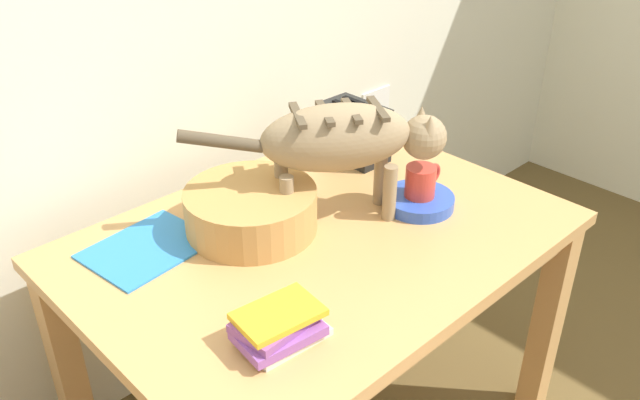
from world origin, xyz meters
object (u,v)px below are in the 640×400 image
object	(u,v)px
saucer_bowl	(419,201)
toaster	(355,132)
coffee_mug	(421,181)
magazine	(147,248)
dining_table	(320,263)
book_stack	(279,326)
cat	(346,140)
wicker_basket	(252,209)

from	to	relation	value
saucer_bowl	toaster	size ratio (longest dim) A/B	0.96
saucer_bowl	coffee_mug	size ratio (longest dim) A/B	1.54
magazine	toaster	bearing A→B (deg)	-6.99
dining_table	book_stack	distance (m)	0.42
cat	magazine	distance (m)	0.56
saucer_bowl	toaster	xyz separation A→B (m)	(0.09, 0.33, 0.07)
wicker_basket	dining_table	bearing A→B (deg)	-52.74
coffee_mug	wicker_basket	size ratio (longest dim) A/B	0.37
book_stack	magazine	bearing A→B (deg)	92.69
saucer_bowl	book_stack	bearing A→B (deg)	-167.07
magazine	book_stack	distance (m)	0.47
dining_table	wicker_basket	bearing A→B (deg)	127.26
book_stack	toaster	bearing A→B (deg)	33.51
cat	saucer_bowl	world-z (taller)	cat
dining_table	magazine	world-z (taller)	magazine
saucer_bowl	book_stack	size ratio (longest dim) A/B	0.98
coffee_mug	wicker_basket	bearing A→B (deg)	150.58
magazine	cat	bearing A→B (deg)	-32.24
dining_table	saucer_bowl	xyz separation A→B (m)	(0.29, -0.09, 0.11)
magazine	wicker_basket	distance (m)	0.27
book_stack	wicker_basket	xyz separation A→B (m)	(0.23, 0.37, 0.02)
coffee_mug	dining_table	bearing A→B (deg)	163.72
dining_table	magazine	size ratio (longest dim) A/B	4.36
dining_table	cat	bearing A→B (deg)	11.68
cat	toaster	size ratio (longest dim) A/B	2.98
dining_table	magazine	xyz separation A→B (m)	(-0.35, 0.24, 0.09)
cat	magazine	world-z (taller)	cat
cat	saucer_bowl	bearing A→B (deg)	90.00
magazine	book_stack	bearing A→B (deg)	-94.19
magazine	wicker_basket	bearing A→B (deg)	-29.93
coffee_mug	cat	bearing A→B (deg)	148.75
saucer_bowl	coffee_mug	bearing A→B (deg)	0.00
magazine	wicker_basket	xyz separation A→B (m)	(0.25, -0.11, 0.06)
magazine	saucer_bowl	bearing A→B (deg)	-34.08
wicker_basket	magazine	bearing A→B (deg)	156.96
toaster	coffee_mug	bearing A→B (deg)	-104.91
magazine	toaster	distance (m)	0.74
dining_table	toaster	size ratio (longest dim) A/B	6.12
coffee_mug	toaster	xyz separation A→B (m)	(0.09, 0.33, 0.01)
book_stack	saucer_bowl	bearing A→B (deg)	12.93
saucer_bowl	wicker_basket	bearing A→B (deg)	150.35
wicker_basket	toaster	xyz separation A→B (m)	(0.49, 0.10, 0.03)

